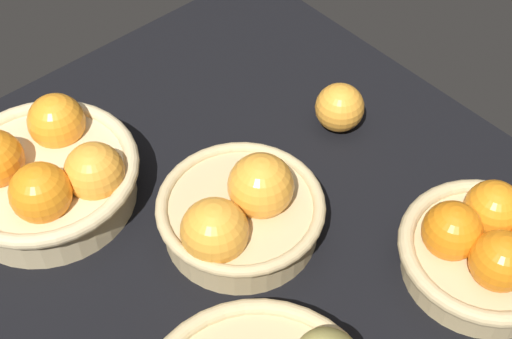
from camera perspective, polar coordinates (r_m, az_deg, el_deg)
name	(u,v)px	position (r cm, az deg, el deg)	size (l,w,h in cm)	color
market_tray	(260,224)	(98.32, 0.30, -4.13)	(84.00, 72.00, 3.00)	black
basket_near_left	(489,248)	(93.16, 17.10, -5.67)	(20.82, 20.82, 10.18)	tan
basket_center	(240,213)	(92.16, -1.19, -3.30)	(20.75, 20.75, 11.36)	tan
basket_far_right	(45,174)	(99.16, -15.54, -0.33)	(24.45, 24.45, 11.38)	#D3BC8C
loose_orange_front_gap	(340,108)	(106.39, 6.30, 4.65)	(6.89, 6.89, 6.89)	#F49E33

